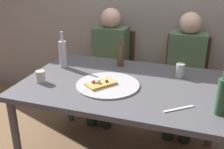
# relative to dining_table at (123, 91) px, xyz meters

# --- Properties ---
(dining_table) EXTENTS (1.55, 1.01, 0.74)m
(dining_table) POSITION_rel_dining_table_xyz_m (0.00, 0.00, 0.00)
(dining_table) COLOR #4C4C51
(dining_table) RESTS_ON ground_plane
(pizza_tray) EXTENTS (0.48, 0.48, 0.01)m
(pizza_tray) POSITION_rel_dining_table_xyz_m (-0.10, -0.09, 0.08)
(pizza_tray) COLOR #ADADB2
(pizza_tray) RESTS_ON dining_table
(pizza_slice_last) EXTENTS (0.24, 0.25, 0.05)m
(pizza_slice_last) POSITION_rel_dining_table_xyz_m (-0.15, -0.12, 0.10)
(pizza_slice_last) COLOR tan
(pizza_slice_last) RESTS_ON pizza_tray
(wine_bottle) EXTENTS (0.07, 0.07, 0.32)m
(wine_bottle) POSITION_rel_dining_table_xyz_m (0.68, -0.26, 0.20)
(wine_bottle) COLOR #2D5133
(wine_bottle) RESTS_ON dining_table
(beer_bottle) EXTENTS (0.06, 0.06, 0.26)m
(beer_bottle) POSITION_rel_dining_table_xyz_m (-0.13, 0.35, 0.18)
(beer_bottle) COLOR brown
(beer_bottle) RESTS_ON dining_table
(water_bottle) EXTENTS (0.06, 0.06, 0.32)m
(water_bottle) POSITION_rel_dining_table_xyz_m (-0.60, 0.15, 0.20)
(water_bottle) COLOR #B2BCC1
(water_bottle) RESTS_ON dining_table
(tumbler_near) EXTENTS (0.07, 0.07, 0.11)m
(tumbler_near) POSITION_rel_dining_table_xyz_m (0.40, 0.25, 0.13)
(tumbler_near) COLOR #B7C6BC
(tumbler_near) RESTS_ON dining_table
(tumbler_far) EXTENTS (0.07, 0.07, 0.09)m
(tumbler_far) POSITION_rel_dining_table_xyz_m (-0.61, -0.19, 0.12)
(tumbler_far) COLOR beige
(tumbler_far) RESTS_ON dining_table
(table_knife) EXTENTS (0.18, 0.15, 0.01)m
(table_knife) POSITION_rel_dining_table_xyz_m (0.45, -0.28, 0.07)
(table_knife) COLOR #B7B7BC
(table_knife) RESTS_ON dining_table
(chair_left) EXTENTS (0.44, 0.44, 0.90)m
(chair_left) POSITION_rel_dining_table_xyz_m (-0.39, 0.91, -0.16)
(chair_left) COLOR #472D1E
(chair_left) RESTS_ON ground_plane
(chair_right) EXTENTS (0.44, 0.44, 0.90)m
(chair_right) POSITION_rel_dining_table_xyz_m (0.41, 0.91, -0.16)
(chair_right) COLOR #472D1E
(chair_right) RESTS_ON ground_plane
(guest_in_sweater) EXTENTS (0.36, 0.56, 1.17)m
(guest_in_sweater) POSITION_rel_dining_table_xyz_m (-0.39, 0.75, -0.03)
(guest_in_sweater) COLOR #4C6B47
(guest_in_sweater) RESTS_ON ground_plane
(guest_in_beanie) EXTENTS (0.36, 0.56, 1.17)m
(guest_in_beanie) POSITION_rel_dining_table_xyz_m (0.41, 0.75, -0.03)
(guest_in_beanie) COLOR #4C6B47
(guest_in_beanie) RESTS_ON ground_plane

